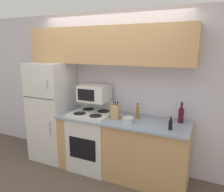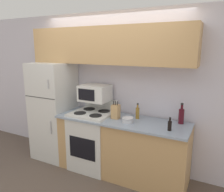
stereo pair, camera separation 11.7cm
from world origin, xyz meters
TOP-DOWN VIEW (x-y plane):
  - ground_plane at (0.00, 0.00)m, footprint 12.00×12.00m
  - wall_back at (0.00, 0.67)m, footprint 8.00×0.05m
  - lower_cabinets at (0.34, 0.31)m, footprint 2.03×0.66m
  - refrigerator at (-1.01, 0.32)m, footprint 0.67×0.66m
  - upper_cabinets at (0.00, 0.47)m, footprint 2.70×0.36m
  - stove at (-0.18, 0.30)m, footprint 0.65×0.64m
  - microwave at (-0.20, 0.41)m, footprint 0.47×0.37m
  - knife_block at (0.24, 0.29)m, footprint 0.11×0.11m
  - bowl at (0.48, 0.21)m, footprint 0.17×0.17m
  - bottle_soy_sauce at (1.09, 0.17)m, footprint 0.05×0.05m
  - bottle_vinegar at (0.54, 0.44)m, footprint 0.06×0.06m
  - bottle_wine_red at (1.17, 0.51)m, footprint 0.08×0.08m

SIDE VIEW (x-z plane):
  - ground_plane at x=0.00m, z-range 0.00..0.00m
  - lower_cabinets at x=0.34m, z-range 0.00..0.92m
  - stove at x=-0.18m, z-range -0.06..1.05m
  - refrigerator at x=-1.01m, z-range 0.00..1.73m
  - bowl at x=0.48m, z-range 0.92..0.99m
  - bottle_soy_sauce at x=1.09m, z-range 0.90..1.08m
  - bottle_vinegar at x=0.54m, z-range 0.89..1.13m
  - knife_block at x=0.24m, z-range 0.89..1.16m
  - bottle_wine_red at x=1.17m, z-range 0.88..1.18m
  - microwave at x=-0.20m, z-range 1.12..1.38m
  - wall_back at x=0.00m, z-range 0.00..2.55m
  - upper_cabinets at x=0.00m, z-range 1.73..2.29m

